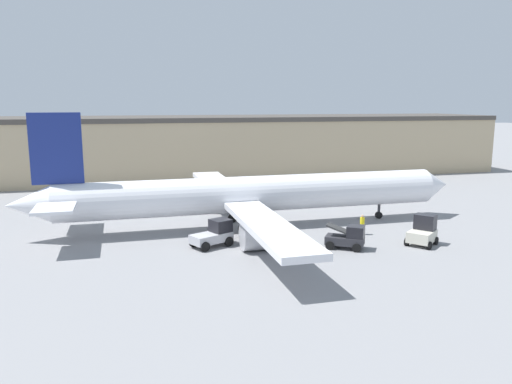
% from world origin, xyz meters
% --- Properties ---
extents(ground_plane, '(400.00, 400.00, 0.00)m').
position_xyz_m(ground_plane, '(0.00, 0.00, 0.00)').
color(ground_plane, gray).
extents(terminal_building, '(93.90, 16.84, 9.56)m').
position_xyz_m(terminal_building, '(1.60, 35.11, 4.79)').
color(terminal_building, tan).
rests_on(terminal_building, ground_plane).
extents(airplane, '(42.95, 37.04, 10.98)m').
position_xyz_m(airplane, '(-1.03, -0.01, 3.13)').
color(airplane, white).
rests_on(airplane, ground_plane).
extents(ground_crew_worker, '(0.41, 0.41, 1.84)m').
position_xyz_m(ground_crew_worker, '(8.58, -5.22, 0.98)').
color(ground_crew_worker, '#1E2338').
rests_on(ground_crew_worker, ground_plane).
extents(baggage_tug, '(3.20, 3.16, 2.50)m').
position_xyz_m(baggage_tug, '(12.06, -9.41, 1.11)').
color(baggage_tug, beige).
rests_on(baggage_tug, ground_plane).
extents(belt_loader_truck, '(3.41, 3.07, 1.99)m').
position_xyz_m(belt_loader_truck, '(5.44, -8.97, 0.95)').
color(belt_loader_truck, '#2D2D33').
rests_on(belt_loader_truck, ground_plane).
extents(pushback_tug, '(3.79, 3.14, 2.18)m').
position_xyz_m(pushback_tug, '(-4.99, -5.49, 1.02)').
color(pushback_tug, '#B2B2B7').
rests_on(pushback_tug, ground_plane).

